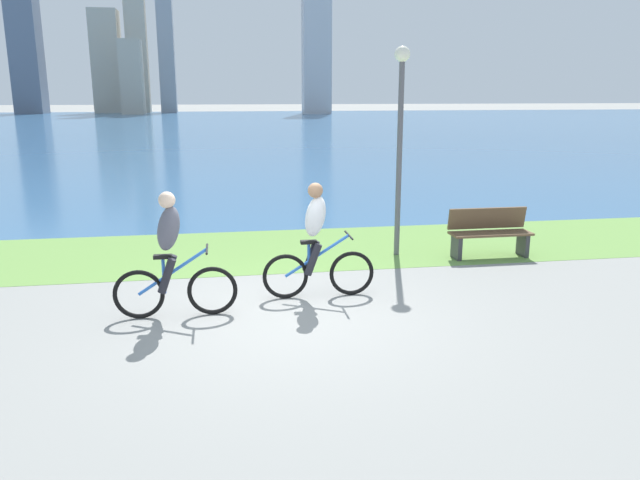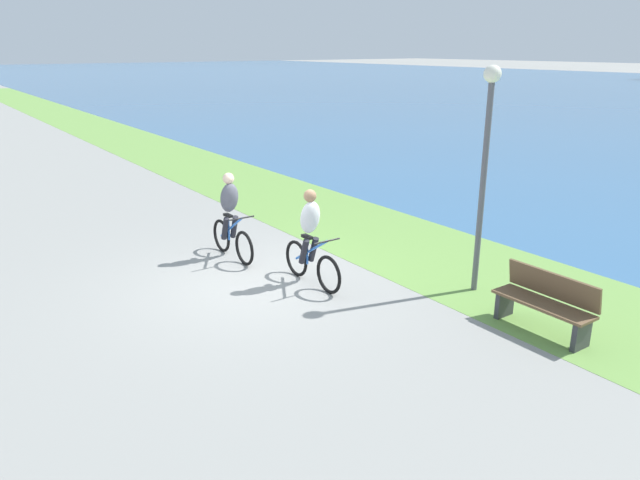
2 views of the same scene
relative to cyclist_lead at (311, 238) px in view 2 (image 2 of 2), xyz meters
The scene contains 6 objects.
ground_plane 1.26m from the cyclist_lead, 127.82° to the right, with size 300.00×300.00×0.00m, color gray.
grass_strip_bayside 3.08m from the cyclist_lead, 101.09° to the left, with size 120.00×3.33×0.01m, color #6B9947.
cyclist_lead is the anchor object (origin of this frame).
cyclist_trailing 2.10m from the cyclist_lead, 166.06° to the right, with size 1.65×0.52×1.72m.
bench_near_path 3.95m from the cyclist_lead, 26.52° to the left, with size 1.50×0.47×0.90m.
lamppost_tall 3.29m from the cyclist_lead, 49.13° to the left, with size 0.28×0.28×3.76m.
Camera 2 is at (8.67, -4.82, 4.03)m, focal length 33.32 mm.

